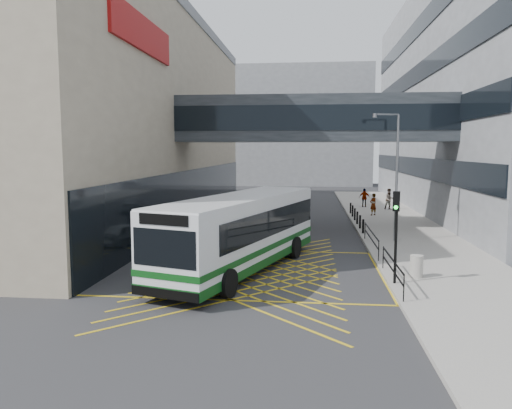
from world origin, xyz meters
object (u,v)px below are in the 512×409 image
(car_dark, at_px, (232,217))
(traffic_light, at_px, (396,224))
(street_lamp, at_px, (394,169))
(pedestrian_c, at_px, (364,198))
(car_white, at_px, (189,234))
(pedestrian_a, at_px, (373,204))
(bus, at_px, (242,231))
(litter_bin, at_px, (416,266))
(pedestrian_b, at_px, (389,199))
(car_silver, at_px, (289,206))

(car_dark, xyz_separation_m, traffic_light, (8.85, -14.65, 1.87))
(traffic_light, bearing_deg, street_lamp, 98.11)
(traffic_light, relative_size, pedestrian_c, 2.16)
(traffic_light, bearing_deg, car_white, 159.74)
(car_white, bearing_deg, pedestrian_a, -152.58)
(pedestrian_a, bearing_deg, traffic_light, 46.24)
(bus, bearing_deg, car_white, 142.72)
(pedestrian_a, distance_m, pedestrian_c, 5.87)
(car_white, distance_m, litter_bin, 13.14)
(traffic_light, bearing_deg, pedestrian_b, 98.40)
(traffic_light, bearing_deg, car_dark, 137.83)
(traffic_light, distance_m, pedestrian_a, 21.26)
(pedestrian_c, bearing_deg, car_dark, 52.93)
(street_lamp, relative_size, litter_bin, 7.89)
(car_dark, bearing_deg, pedestrian_c, -117.97)
(car_silver, relative_size, traffic_light, 1.14)
(car_silver, bearing_deg, pedestrian_a, -169.06)
(car_white, distance_m, car_silver, 15.50)
(bus, relative_size, street_lamp, 1.69)
(street_lamp, relative_size, pedestrian_b, 3.98)
(car_silver, distance_m, pedestrian_b, 9.27)
(car_silver, relative_size, litter_bin, 4.54)
(car_silver, bearing_deg, bus, 107.36)
(car_white, height_order, pedestrian_c, pedestrian_c)
(street_lamp, bearing_deg, car_white, 170.46)
(traffic_light, relative_size, pedestrian_b, 2.01)
(car_dark, distance_m, pedestrian_c, 16.24)
(car_dark, relative_size, street_lamp, 0.62)
(car_dark, height_order, street_lamp, street_lamp)
(street_lamp, distance_m, pedestrian_c, 17.73)
(pedestrian_a, bearing_deg, car_white, 9.04)
(bus, height_order, litter_bin, bus)
(car_dark, distance_m, traffic_light, 17.22)
(pedestrian_c, bearing_deg, street_lamp, 92.61)
(car_silver, distance_m, pedestrian_a, 7.03)
(traffic_light, bearing_deg, pedestrian_c, 103.12)
(street_lamp, bearing_deg, pedestrian_c, 70.67)
(bus, xyz_separation_m, pedestrian_b, (10.13, 22.92, -0.74))
(car_silver, relative_size, pedestrian_a, 2.39)
(pedestrian_b, distance_m, pedestrian_c, 2.70)
(car_white, bearing_deg, car_dark, -122.33)
(traffic_light, xyz_separation_m, pedestrian_c, (1.69, 27.01, -1.56))
(street_lamp, height_order, pedestrian_b, street_lamp)
(traffic_light, height_order, street_lamp, street_lamp)
(bus, height_order, car_silver, bus)
(pedestrian_a, bearing_deg, pedestrian_c, -128.27)
(street_lamp, xyz_separation_m, pedestrian_c, (0.24, 17.41, -3.34))
(bus, xyz_separation_m, car_silver, (1.30, 20.11, -1.17))
(pedestrian_a, bearing_deg, litter_bin, 49.08)
(car_dark, distance_m, litter_bin, 16.76)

